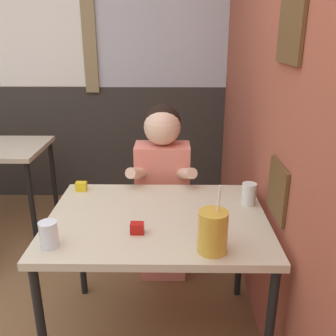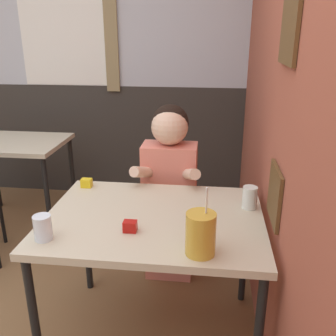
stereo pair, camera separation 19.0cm
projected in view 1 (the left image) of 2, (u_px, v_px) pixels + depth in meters
name	position (u px, v px, depth m)	size (l,w,h in m)	color
brick_wall_right	(257.00, 72.00, 2.30)	(0.08, 4.26, 2.70)	#9E4C38
back_wall	(79.00, 58.00, 3.40)	(5.66, 0.09, 2.70)	silver
main_table	(157.00, 228.00, 1.84)	(1.06, 0.80, 0.74)	beige
person_seated	(163.00, 188.00, 2.40)	(0.42, 0.42, 1.18)	#EA7F6B
cocktail_pitcher	(213.00, 232.00, 1.50)	(0.12, 0.12, 0.30)	gold
glass_near_pitcher	(49.00, 234.00, 1.55)	(0.08, 0.08, 0.11)	silver
glass_center	(249.00, 194.00, 1.93)	(0.07, 0.07, 0.11)	silver
condiment_ketchup	(137.00, 228.00, 1.66)	(0.06, 0.04, 0.05)	#B7140F
condiment_mustard	(81.00, 186.00, 2.11)	(0.06, 0.04, 0.05)	yellow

